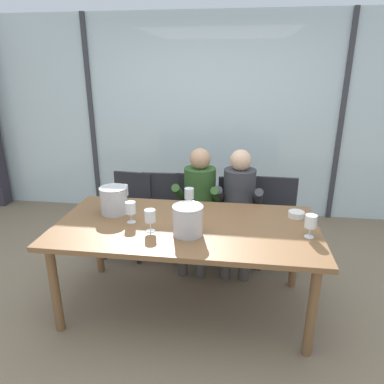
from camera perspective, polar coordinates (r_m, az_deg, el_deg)
name	(u,v)px	position (r m, az deg, el deg)	size (l,w,h in m)	color
ground	(200,249)	(4.03, 1.28, -9.24)	(14.00, 14.00, 0.00)	#847056
window_glass_panel	(211,119)	(4.74, 3.07, 11.76)	(7.27, 0.03, 2.60)	silver
window_mullion_left	(92,117)	(5.12, -15.91, 11.65)	(0.06, 0.06, 2.60)	#38383D
window_mullion_right	(341,121)	(4.86, 22.97, 10.47)	(0.06, 0.06, 2.60)	#38383D
hillside_vineyard	(224,116)	(8.31, 5.18, 12.16)	(13.27, 2.40, 1.76)	#568942
dining_table	(186,233)	(2.83, -0.97, -6.64)	(2.07, 1.04, 0.77)	brown
chair_near_curtain	(130,207)	(3.89, -10.01, -2.43)	(0.48, 0.48, 0.87)	#232328
chair_left_of_center	(160,208)	(3.82, -5.24, -2.62)	(0.46, 0.46, 0.87)	#232328
chair_center	(196,209)	(3.78, 0.60, -2.76)	(0.47, 0.47, 0.87)	#232328
chair_right_of_center	(239,213)	(3.71, 7.60, -3.41)	(0.50, 0.50, 0.87)	#232328
chair_near_window_right	(276,214)	(3.76, 13.39, -3.45)	(0.45, 0.45, 0.87)	#232328
person_olive_shirt	(198,200)	(3.56, 1.04, -1.26)	(0.48, 0.63, 1.19)	#2D5123
person_charcoal_jacket	(239,202)	(3.54, 7.54, -1.56)	(0.47, 0.62, 1.19)	#38383D
ice_bucket_primary	(114,200)	(3.04, -12.54, -1.25)	(0.23, 0.23, 0.23)	#B7B7BC
ice_bucket_secondary	(188,220)	(2.59, -0.69, -4.53)	(0.23, 0.23, 0.23)	#B7B7BC
tasting_bowl	(296,214)	(3.05, 16.54, -3.49)	(0.13, 0.13, 0.05)	silver
wine_glass_by_left_taster	(189,194)	(3.10, -0.46, -0.39)	(0.08, 0.08, 0.17)	silver
wine_glass_near_bucket	(131,209)	(2.83, -9.92, -2.68)	(0.08, 0.08, 0.17)	silver
wine_glass_center_pour	(150,216)	(2.66, -6.82, -3.92)	(0.08, 0.08, 0.17)	silver
wine_glass_by_right_taster	(311,222)	(2.69, 18.67, -4.68)	(0.08, 0.08, 0.17)	silver
wine_glass_spare_empty	(124,191)	(3.24, -11.02, 0.14)	(0.08, 0.08, 0.17)	silver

